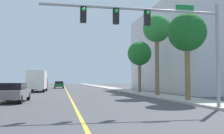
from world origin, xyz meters
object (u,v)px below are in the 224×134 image
(car_gray, at_px, (13,92))
(car_blue, at_px, (33,86))
(car_green, at_px, (59,85))
(palm_mid, at_px, (157,30))
(delivery_truck, at_px, (38,81))
(traffic_signal_mast, at_px, (160,28))
(palm_far, at_px, (139,54))
(palm_near, at_px, (187,33))

(car_gray, bearing_deg, car_blue, 95.18)
(car_blue, bearing_deg, car_green, -127.35)
(palm_mid, height_order, car_gray, palm_mid)
(delivery_truck, bearing_deg, car_gray, -89.73)
(palm_mid, bearing_deg, traffic_signal_mast, -110.14)
(traffic_signal_mast, distance_m, palm_mid, 12.54)
(palm_mid, xyz_separation_m, palm_far, (0.22, 6.68, -1.76))
(palm_far, bearing_deg, palm_mid, -91.88)
(palm_near, height_order, delivery_truck, palm_near)
(palm_far, xyz_separation_m, car_gray, (-13.29, -11.21, -4.29))
(car_green, height_order, delivery_truck, delivery_truck)
(palm_far, bearing_deg, traffic_signal_mast, -103.74)
(palm_mid, bearing_deg, delivery_truck, 133.02)
(palm_near, xyz_separation_m, palm_far, (0.33, 13.37, -0.22))
(car_gray, bearing_deg, palm_far, 42.19)
(palm_far, relative_size, car_blue, 1.43)
(palm_near, relative_size, palm_far, 1.03)
(palm_near, xyz_separation_m, car_green, (-9.93, 37.06, -4.50))
(palm_mid, relative_size, car_gray, 1.79)
(palm_far, distance_m, car_blue, 23.15)
(palm_near, bearing_deg, palm_mid, 89.03)
(palm_far, distance_m, delivery_truck, 15.41)
(traffic_signal_mast, relative_size, delivery_truck, 1.27)
(palm_near, bearing_deg, car_gray, 170.51)
(car_gray, bearing_deg, delivery_truck, 91.71)
(car_green, xyz_separation_m, car_blue, (-4.58, -6.45, -0.04))
(palm_far, relative_size, delivery_truck, 0.82)
(traffic_signal_mast, relative_size, palm_mid, 1.22)
(traffic_signal_mast, height_order, car_blue, traffic_signal_mast)
(traffic_signal_mast, relative_size, palm_far, 1.55)
(traffic_signal_mast, bearing_deg, palm_near, 49.75)
(palm_far, bearing_deg, car_gray, -139.86)
(car_gray, xyz_separation_m, delivery_truck, (0.11, 18.42, 0.86))
(palm_far, bearing_deg, palm_near, -91.42)
(car_blue, bearing_deg, palm_near, 113.40)
(car_green, relative_size, delivery_truck, 0.49)
(delivery_truck, bearing_deg, traffic_signal_mast, -70.49)
(palm_near, bearing_deg, traffic_signal_mast, -130.25)
(palm_mid, distance_m, car_green, 32.55)
(traffic_signal_mast, xyz_separation_m, palm_mid, (4.24, 11.57, 2.29))
(palm_mid, xyz_separation_m, car_green, (-10.05, 30.37, -6.05))
(traffic_signal_mast, bearing_deg, palm_mid, 69.86)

